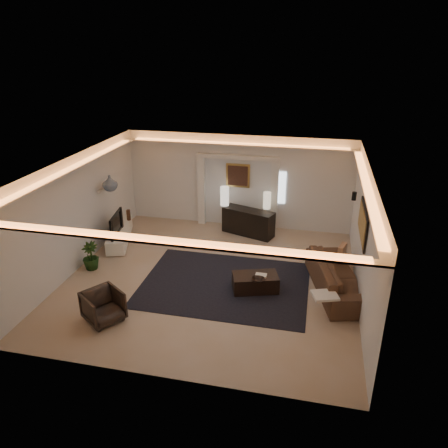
% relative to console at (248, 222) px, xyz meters
% --- Properties ---
extents(floor, '(7.00, 7.00, 0.00)m').
position_rel_console_xyz_m(floor, '(-0.46, -2.84, -0.40)').
color(floor, tan).
rests_on(floor, ground).
extents(ceiling, '(7.00, 7.00, 0.00)m').
position_rel_console_xyz_m(ceiling, '(-0.46, -2.84, 2.50)').
color(ceiling, white).
rests_on(ceiling, ground).
extents(wall_back, '(7.00, 0.00, 7.00)m').
position_rel_console_xyz_m(wall_back, '(-0.46, 0.66, 1.05)').
color(wall_back, silver).
rests_on(wall_back, ground).
extents(wall_front, '(7.00, 0.00, 7.00)m').
position_rel_console_xyz_m(wall_front, '(-0.46, -6.34, 1.05)').
color(wall_front, silver).
rests_on(wall_front, ground).
extents(wall_left, '(0.00, 7.00, 7.00)m').
position_rel_console_xyz_m(wall_left, '(-3.96, -2.84, 1.05)').
color(wall_left, silver).
rests_on(wall_left, ground).
extents(wall_right, '(0.00, 7.00, 7.00)m').
position_rel_console_xyz_m(wall_right, '(3.04, -2.84, 1.05)').
color(wall_right, silver).
rests_on(wall_right, ground).
extents(cove_soffit, '(7.00, 7.00, 0.04)m').
position_rel_console_xyz_m(cove_soffit, '(-0.46, -2.84, 2.22)').
color(cove_soffit, silver).
rests_on(cove_soffit, ceiling).
extents(daylight_slit, '(0.25, 0.03, 1.00)m').
position_rel_console_xyz_m(daylight_slit, '(0.89, 0.64, 0.95)').
color(daylight_slit, white).
rests_on(daylight_slit, wall_back).
extents(area_rug, '(4.00, 3.00, 0.01)m').
position_rel_console_xyz_m(area_rug, '(-0.06, -3.04, -0.39)').
color(area_rug, black).
rests_on(area_rug, ground).
extents(pilaster_left, '(0.22, 0.20, 2.20)m').
position_rel_console_xyz_m(pilaster_left, '(-1.61, 0.56, 0.70)').
color(pilaster_left, silver).
rests_on(pilaster_left, ground).
extents(pilaster_right, '(0.22, 0.20, 2.20)m').
position_rel_console_xyz_m(pilaster_right, '(0.69, 0.56, 0.70)').
color(pilaster_right, silver).
rests_on(pilaster_right, ground).
extents(alcove_header, '(2.52, 0.20, 0.12)m').
position_rel_console_xyz_m(alcove_header, '(-0.46, 0.56, 1.85)').
color(alcove_header, silver).
rests_on(alcove_header, wall_back).
extents(painting_frame, '(0.74, 0.04, 0.74)m').
position_rel_console_xyz_m(painting_frame, '(-0.46, 0.63, 1.25)').
color(painting_frame, tan).
rests_on(painting_frame, wall_back).
extents(painting_canvas, '(0.62, 0.02, 0.62)m').
position_rel_console_xyz_m(painting_canvas, '(-0.46, 0.60, 1.25)').
color(painting_canvas, '#4C2D1E').
rests_on(painting_canvas, wall_back).
extents(art_panel_frame, '(0.04, 1.64, 0.74)m').
position_rel_console_xyz_m(art_panel_frame, '(3.01, -2.54, 1.30)').
color(art_panel_frame, black).
rests_on(art_panel_frame, wall_right).
extents(art_panel_gold, '(0.02, 1.50, 0.62)m').
position_rel_console_xyz_m(art_panel_gold, '(2.99, -2.54, 1.30)').
color(art_panel_gold, tan).
rests_on(art_panel_gold, wall_right).
extents(wall_sconce, '(0.12, 0.12, 0.22)m').
position_rel_console_xyz_m(wall_sconce, '(2.92, -0.64, 1.28)').
color(wall_sconce, black).
rests_on(wall_sconce, wall_right).
extents(wall_niche, '(0.10, 0.55, 0.04)m').
position_rel_console_xyz_m(wall_niche, '(-3.90, -1.44, 1.25)').
color(wall_niche, silver).
rests_on(wall_niche, wall_left).
extents(console, '(1.66, 0.98, 0.79)m').
position_rel_console_xyz_m(console, '(0.00, 0.00, 0.00)').
color(console, black).
rests_on(console, ground).
extents(lamp_left, '(0.31, 0.31, 0.59)m').
position_rel_console_xyz_m(lamp_left, '(-0.79, 0.25, 0.69)').
color(lamp_left, white).
rests_on(lamp_left, console).
extents(lamp_right, '(0.29, 0.29, 0.51)m').
position_rel_console_xyz_m(lamp_right, '(0.51, 0.25, 0.69)').
color(lamp_right, beige).
rests_on(lamp_right, console).
extents(media_ledge, '(1.11, 2.11, 0.38)m').
position_rel_console_xyz_m(media_ledge, '(-3.61, -1.33, -0.17)').
color(media_ledge, white).
rests_on(media_ledge, ground).
extents(tv, '(1.08, 0.32, 0.62)m').
position_rel_console_xyz_m(tv, '(-3.59, -1.71, 0.36)').
color(tv, black).
rests_on(tv, media_ledge).
extents(figurine, '(0.13, 0.13, 0.33)m').
position_rel_console_xyz_m(figurine, '(-3.59, -0.67, 0.24)').
color(figurine, '#4C2C1A').
rests_on(figurine, media_ledge).
extents(ginger_jar, '(0.48, 0.48, 0.43)m').
position_rel_console_xyz_m(ginger_jar, '(-3.61, -1.58, 1.48)').
color(ginger_jar, '#44515C').
rests_on(ginger_jar, wall_niche).
extents(plant, '(0.42, 0.42, 0.74)m').
position_rel_console_xyz_m(plant, '(-3.61, -3.02, -0.03)').
color(plant, '#18320F').
rests_on(plant, ground).
extents(sofa, '(2.68, 1.58, 0.73)m').
position_rel_console_xyz_m(sofa, '(2.59, -2.72, -0.03)').
color(sofa, brown).
rests_on(sofa, ground).
extents(throw_blanket, '(0.63, 0.57, 0.06)m').
position_rel_console_xyz_m(throw_blanket, '(2.29, -3.90, 0.15)').
color(throw_blanket, beige).
rests_on(throw_blanket, sofa).
extents(throw_pillow, '(0.24, 0.44, 0.42)m').
position_rel_console_xyz_m(throw_pillow, '(2.69, -1.79, 0.15)').
color(throw_pillow, tan).
rests_on(throw_pillow, sofa).
extents(coffee_table, '(1.18, 0.87, 0.39)m').
position_rel_console_xyz_m(coffee_table, '(0.70, -3.13, -0.20)').
color(coffee_table, black).
rests_on(coffee_table, ground).
extents(bowl, '(0.29, 0.29, 0.07)m').
position_rel_console_xyz_m(bowl, '(0.79, -3.38, 0.05)').
color(bowl, black).
rests_on(bowl, coffee_table).
extents(magazine, '(0.26, 0.19, 0.03)m').
position_rel_console_xyz_m(magazine, '(0.83, -3.13, 0.02)').
color(magazine, beige).
rests_on(magazine, coffee_table).
extents(armchair, '(1.03, 1.03, 0.68)m').
position_rel_console_xyz_m(armchair, '(-2.24, -5.01, -0.06)').
color(armchair, black).
rests_on(armchair, ground).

